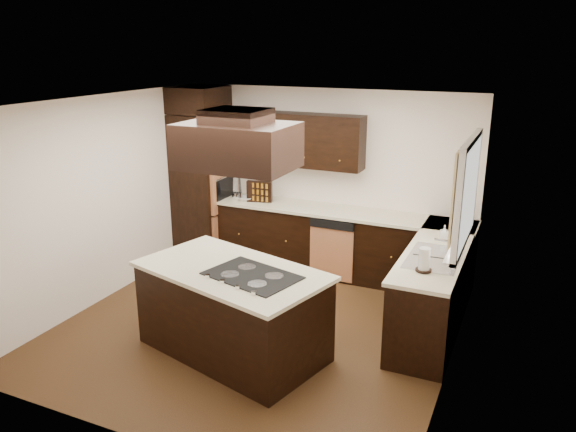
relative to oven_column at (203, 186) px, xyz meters
The scene contains 30 objects.
floor 2.68m from the oven_column, 43.85° to the right, with size 4.20×4.20×0.02m, color brown.
ceiling 2.86m from the oven_column, 43.85° to the right, with size 4.20×4.20×0.02m, color silver.
wall_back 1.83m from the oven_column, 12.85° to the left, with size 4.20×0.02×2.50m, color white.
wall_front 4.21m from the oven_column, 65.05° to the right, with size 4.20×0.02×2.50m, color white.
wall_left 1.75m from the oven_column, 101.12° to the right, with size 0.02×4.20×2.50m, color white.
wall_right 4.25m from the oven_column, 23.70° to the right, with size 0.02×4.20×2.50m, color white.
oven_column is the anchor object (origin of this frame).
wall_oven_face 0.36m from the oven_column, ahead, with size 0.05×0.62×0.78m, color #CE7C4E.
base_cabinets_back 1.92m from the oven_column, ahead, with size 2.93×0.60×0.88m, color black.
base_cabinets_right 3.72m from the oven_column, 12.69° to the right, with size 0.60×2.40×0.88m, color black.
countertop_back 1.82m from the oven_column, ahead, with size 2.93×0.63×0.04m, color beige.
countertop_right 3.65m from the oven_column, 12.74° to the right, with size 0.63×2.40×0.04m, color beige.
upper_cabinets 1.56m from the oven_column, ahead, with size 2.00×0.34×0.72m, color black.
dishwasher_front 2.21m from the oven_column, ahead, with size 0.60×0.05×0.72m, color #CE7C4E.
window_frame 4.06m from the oven_column, 16.72° to the right, with size 0.06×1.32×1.12m, color silver.
window_pane 4.08m from the oven_column, 16.61° to the right, with size 0.00×1.20×1.00m, color white.
curtain_left 4.15m from the oven_column, 22.59° to the right, with size 0.02×0.34×0.90m, color #FEF4C2.
curtain_right 3.91m from the oven_column, 10.99° to the right, with size 0.02×0.34×0.90m, color #FEF4C2.
sink_rim 3.76m from the oven_column, 17.90° to the right, with size 0.52×0.84×0.01m, color silver.
island 2.97m from the oven_column, 51.99° to the right, with size 1.84×1.01×0.88m, color black.
island_top 2.91m from the oven_column, 51.99° to the right, with size 1.91×1.07×0.04m, color beige.
cooktop 3.13m from the oven_column, 48.92° to the right, with size 0.87×0.58×0.01m, color black.
range_hood 3.13m from the oven_column, 50.26° to the right, with size 1.05×0.72×0.42m, color black.
hood_duct 3.24m from the oven_column, 50.26° to the right, with size 0.55×0.50×0.13m, color black.
blender_base 0.58m from the oven_column, ahead, with size 0.15×0.15×0.10m, color silver.
blender_pitcher 0.58m from the oven_column, ahead, with size 0.13×0.13×0.26m, color silver.
spice_rack 0.92m from the oven_column, ahead, with size 0.36×0.09×0.30m, color black.
mixing_bowl 0.71m from the oven_column, ahead, with size 0.23×0.23×0.06m, color silver.
soap_bottle 3.63m from the oven_column, ahead, with size 0.08×0.09×0.19m, color silver.
paper_towel 3.88m from the oven_column, 23.80° to the right, with size 0.11×0.11×0.24m, color silver.
Camera 1 is at (2.65, -5.08, 3.08)m, focal length 35.00 mm.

